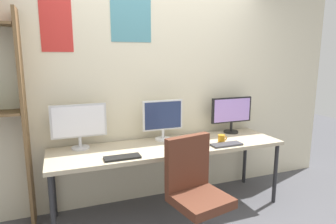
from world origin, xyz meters
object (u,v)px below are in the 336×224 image
(office_chair, at_px, (196,205))
(computer_mouse, at_px, (199,148))
(keyboard_left, at_px, (122,157))
(coffee_mug, at_px, (222,139))
(keyboard_right, at_px, (227,144))
(desk, at_px, (170,149))
(monitor_center, at_px, (163,118))
(monitor_right, at_px, (232,112))
(monitor_left, at_px, (79,124))
(laptop_closed, at_px, (190,142))

(office_chair, distance_m, computer_mouse, 0.61)
(keyboard_left, bearing_deg, office_chair, -40.05)
(coffee_mug, bearing_deg, keyboard_right, -90.36)
(desk, height_order, computer_mouse, computer_mouse)
(desk, xyz_separation_m, coffee_mug, (0.56, -0.13, 0.09))
(office_chair, bearing_deg, computer_mouse, 60.48)
(monitor_center, bearing_deg, coffee_mug, -31.23)
(keyboard_right, height_order, computer_mouse, computer_mouse)
(office_chair, xyz_separation_m, keyboard_left, (-0.54, 0.45, 0.35))
(monitor_right, bearing_deg, monitor_left, 180.00)
(desk, distance_m, monitor_right, 0.97)
(computer_mouse, bearing_deg, monitor_left, 157.80)
(computer_mouse, height_order, coffee_mug, coffee_mug)
(monitor_center, height_order, laptop_closed, monitor_center)
(monitor_center, relative_size, computer_mouse, 4.82)
(keyboard_left, relative_size, computer_mouse, 3.48)
(monitor_left, relative_size, monitor_center, 1.18)
(office_chair, height_order, monitor_right, monitor_right)
(monitor_center, xyz_separation_m, monitor_right, (0.90, 0.00, 0.00))
(keyboard_left, height_order, coffee_mug, coffee_mug)
(keyboard_left, relative_size, coffee_mug, 3.15)
(office_chair, xyz_separation_m, laptop_closed, (0.25, 0.65, 0.35))
(laptop_closed, bearing_deg, monitor_right, 18.34)
(monitor_left, height_order, computer_mouse, monitor_left)
(keyboard_right, bearing_deg, monitor_left, 163.15)
(monitor_right, distance_m, computer_mouse, 0.85)
(keyboard_right, relative_size, computer_mouse, 3.49)
(keyboard_right, distance_m, coffee_mug, 0.11)
(monitor_right, xyz_separation_m, computer_mouse, (-0.67, -0.46, -0.24))
(coffee_mug, bearing_deg, monitor_center, 148.77)
(computer_mouse, xyz_separation_m, coffee_mug, (0.33, 0.12, 0.03))
(office_chair, relative_size, laptop_closed, 3.09)
(monitor_left, height_order, keyboard_right, monitor_left)
(desk, height_order, coffee_mug, coffee_mug)
(laptop_closed, relative_size, coffee_mug, 3.02)
(monitor_right, relative_size, coffee_mug, 5.13)
(monitor_left, relative_size, keyboard_left, 1.64)
(computer_mouse, relative_size, coffee_mug, 0.91)
(desk, relative_size, keyboard_left, 7.41)
(keyboard_right, relative_size, coffee_mug, 3.16)
(keyboard_right, bearing_deg, desk, 157.67)
(keyboard_left, bearing_deg, coffee_mug, 5.22)
(office_chair, xyz_separation_m, monitor_center, (0.02, 0.90, 0.59))
(office_chair, relative_size, keyboard_right, 2.96)
(keyboard_right, bearing_deg, monitor_center, 141.70)
(laptop_closed, bearing_deg, monitor_left, 166.36)
(desk, bearing_deg, monitor_center, 90.00)
(keyboard_left, distance_m, coffee_mug, 1.13)
(coffee_mug, bearing_deg, office_chair, -136.30)
(monitor_right, relative_size, laptop_closed, 1.70)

